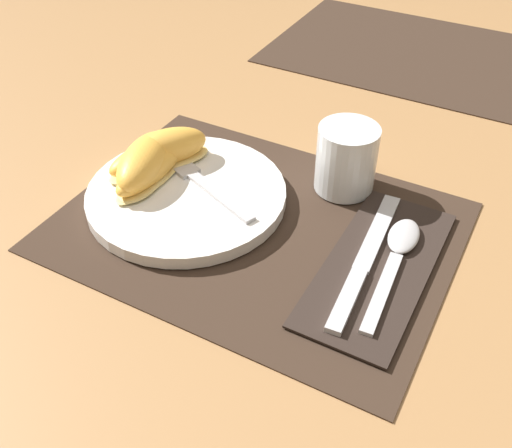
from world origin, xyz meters
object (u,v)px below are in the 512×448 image
(citrus_wedge_0, at_px, (168,149))
(citrus_wedge_3, at_px, (142,165))
(plate, at_px, (189,193))
(spoon, at_px, (398,250))
(fork, at_px, (196,178))
(knife, at_px, (365,261))
(citrus_wedge_1, at_px, (148,157))
(citrus_wedge_2, at_px, (151,169))
(juice_glass, at_px, (346,162))

(citrus_wedge_0, bearing_deg, citrus_wedge_3, -98.52)
(plate, relative_size, spoon, 1.33)
(spoon, xyz_separation_m, fork, (-0.26, -0.00, 0.01))
(fork, bearing_deg, knife, -6.58)
(knife, distance_m, citrus_wedge_1, 0.30)
(plate, xyz_separation_m, citrus_wedge_3, (-0.06, -0.01, 0.03))
(citrus_wedge_1, height_order, citrus_wedge_2, same)
(plate, height_order, citrus_wedge_1, citrus_wedge_1)
(plate, relative_size, citrus_wedge_3, 1.80)
(citrus_wedge_2, bearing_deg, fork, 27.13)
(plate, xyz_separation_m, spoon, (0.26, 0.02, -0.00))
(fork, distance_m, citrus_wedge_3, 0.07)
(plate, bearing_deg, citrus_wedge_1, 167.90)
(juice_glass, xyz_separation_m, citrus_wedge_0, (-0.21, -0.08, -0.00))
(knife, bearing_deg, plate, 178.05)
(plate, height_order, citrus_wedge_3, citrus_wedge_3)
(spoon, relative_size, citrus_wedge_3, 1.35)
(citrus_wedge_1, bearing_deg, citrus_wedge_2, -47.61)
(juice_glass, xyz_separation_m, knife, (0.07, -0.12, -0.03))
(plate, distance_m, spoon, 0.26)
(citrus_wedge_0, bearing_deg, citrus_wedge_2, -86.28)
(citrus_wedge_2, bearing_deg, citrus_wedge_1, 132.39)
(juice_glass, distance_m, knife, 0.15)
(citrus_wedge_3, bearing_deg, spoon, 5.97)
(citrus_wedge_1, bearing_deg, plate, -12.10)
(citrus_wedge_1, relative_size, citrus_wedge_3, 0.93)
(plate, height_order, citrus_wedge_0, citrus_wedge_0)
(citrus_wedge_3, bearing_deg, juice_glass, 29.42)
(fork, xyz_separation_m, citrus_wedge_2, (-0.05, -0.03, 0.01))
(fork, relative_size, citrus_wedge_3, 1.34)
(juice_glass, relative_size, knife, 0.37)
(plate, xyz_separation_m, citrus_wedge_2, (-0.05, -0.01, 0.02))
(spoon, distance_m, fork, 0.26)
(citrus_wedge_2, relative_size, citrus_wedge_3, 0.97)
(plate, relative_size, citrus_wedge_2, 1.85)
(fork, xyz_separation_m, citrus_wedge_1, (-0.07, -0.00, 0.01))
(knife, distance_m, citrus_wedge_3, 0.29)
(knife, height_order, citrus_wedge_1, citrus_wedge_1)
(fork, height_order, citrus_wedge_1, citrus_wedge_1)
(plate, bearing_deg, knife, -1.95)
(juice_glass, distance_m, citrus_wedge_2, 0.24)
(juice_glass, xyz_separation_m, citrus_wedge_3, (-0.22, -0.12, -0.00))
(juice_glass, bearing_deg, spoon, -41.55)
(knife, bearing_deg, citrus_wedge_0, 171.26)
(citrus_wedge_0, xyz_separation_m, citrus_wedge_3, (-0.01, -0.05, -0.00))
(juice_glass, relative_size, citrus_wedge_0, 0.74)
(knife, height_order, citrus_wedge_0, citrus_wedge_0)
(citrus_wedge_2, bearing_deg, citrus_wedge_3, -159.84)
(plate, xyz_separation_m, citrus_wedge_0, (-0.05, 0.04, 0.03))
(citrus_wedge_0, bearing_deg, citrus_wedge_1, -128.06)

